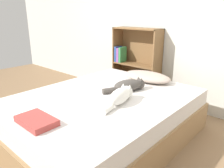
% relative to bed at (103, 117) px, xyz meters
% --- Properties ---
extents(ground_plane, '(8.00, 8.00, 0.00)m').
position_rel_bed_xyz_m(ground_plane, '(0.00, 0.00, -0.24)').
color(ground_plane, '#846647').
extents(wall_back, '(8.00, 0.06, 2.50)m').
position_rel_bed_xyz_m(wall_back, '(0.00, 1.38, 1.01)').
color(wall_back, silver).
rests_on(wall_back, ground_plane).
extents(bed, '(1.53, 2.00, 0.48)m').
position_rel_bed_xyz_m(bed, '(0.00, 0.00, 0.00)').
color(bed, '#99754C').
rests_on(bed, ground_plane).
extents(pillow, '(0.64, 0.37, 0.11)m').
position_rel_bed_xyz_m(pillow, '(0.03, 0.79, 0.30)').
color(pillow, '#B29E8E').
rests_on(pillow, bed).
extents(cat_light, '(0.21, 0.51, 0.16)m').
position_rel_bed_xyz_m(cat_light, '(0.25, 0.01, 0.32)').
color(cat_light, white).
rests_on(cat_light, bed).
extents(cat_dark, '(0.31, 0.49, 0.14)m').
position_rel_bed_xyz_m(cat_dark, '(0.09, 0.34, 0.31)').
color(cat_dark, '#47423D').
rests_on(cat_dark, bed).
extents(bookshelf, '(0.77, 0.26, 1.11)m').
position_rel_bed_xyz_m(bookshelf, '(-0.48, 1.25, 0.33)').
color(bookshelf, brown).
rests_on(bookshelf, ground_plane).
extents(blanket_fold, '(0.34, 0.21, 0.05)m').
position_rel_bed_xyz_m(blanket_fold, '(0.03, -0.77, 0.27)').
color(blanket_fold, '#B2423D').
rests_on(blanket_fold, bed).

